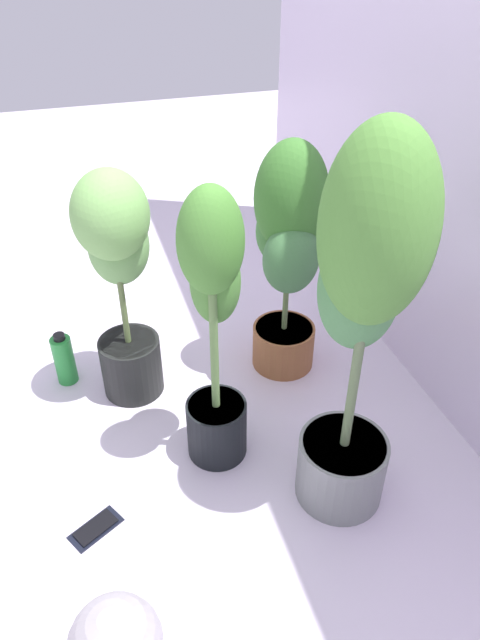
% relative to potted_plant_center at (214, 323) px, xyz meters
% --- Properties ---
extents(ground_plane, '(8.00, 8.00, 0.00)m').
position_rel_potted_plant_center_xyz_m(ground_plane, '(-0.01, -0.08, -0.48)').
color(ground_plane, silver).
rests_on(ground_plane, ground).
extents(potted_plant_center, '(0.28, 0.24, 0.88)m').
position_rel_potted_plant_center_xyz_m(potted_plant_center, '(0.00, 0.00, 0.00)').
color(potted_plant_center, black).
rests_on(potted_plant_center, ground).
extents(potted_plant_back_right, '(0.34, 0.29, 1.09)m').
position_rel_potted_plant_center_xyz_m(potted_plant_back_right, '(0.26, 0.29, 0.16)').
color(potted_plant_back_right, slate).
rests_on(potted_plant_back_right, ground).
extents(potted_plant_front_left, '(0.35, 0.30, 0.81)m').
position_rel_potted_plant_center_xyz_m(potted_plant_front_left, '(-0.37, -0.21, -0.00)').
color(potted_plant_front_left, black).
rests_on(potted_plant_front_left, ground).
extents(potted_plant_back_left, '(0.37, 0.28, 0.84)m').
position_rel_potted_plant_center_xyz_m(potted_plant_back_left, '(-0.33, 0.34, 0.01)').
color(potted_plant_back_left, brown).
rests_on(potted_plant_back_left, ground).
extents(cell_phone, '(0.13, 0.16, 0.01)m').
position_rel_potted_plant_center_xyz_m(cell_phone, '(0.20, -0.40, -0.47)').
color(cell_phone, black).
rests_on(cell_phone, ground).
extents(nutrient_bottle, '(0.07, 0.07, 0.20)m').
position_rel_potted_plant_center_xyz_m(nutrient_bottle, '(-0.46, -0.44, -0.38)').
color(nutrient_bottle, green).
rests_on(nutrient_bottle, ground).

